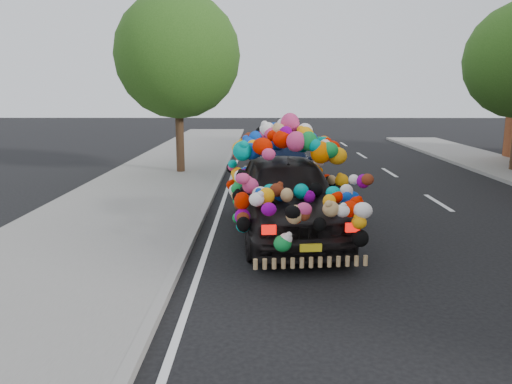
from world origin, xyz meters
The scene contains 6 objects.
ground centered at (0.00, 0.00, 0.00)m, with size 100.00×100.00×0.00m, color black.
sidewalk centered at (-4.30, 0.00, 0.06)m, with size 4.00×60.00×0.12m, color gray.
kerb centered at (-2.35, 0.00, 0.07)m, with size 0.15×60.00×0.13m, color gray.
tree_near_sidewalk centered at (-3.80, 9.50, 4.02)m, with size 4.20×4.20×6.13m.
plush_art_car centered at (-0.51, 2.00, 1.16)m, with size 2.78×5.14×2.26m.
navy_sedan centered at (-0.41, 7.16, 0.68)m, with size 1.91×4.71×1.37m, color #091433.
Camera 1 is at (-1.03, -7.68, 2.80)m, focal length 35.00 mm.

